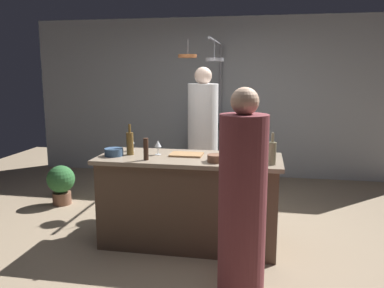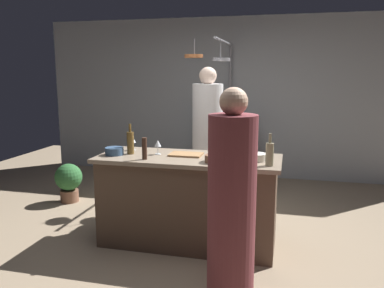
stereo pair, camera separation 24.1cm
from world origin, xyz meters
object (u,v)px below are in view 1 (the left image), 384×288
object	(u,v)px
wine_bottle_green	(228,145)
mixing_bowl_ceramic	(258,156)
mixing_bowl_wooden	(216,158)
pepper_mill	(146,149)
wine_bottle_white	(272,153)
mixing_bowl_blue	(114,152)
potted_plant	(61,182)
wine_glass_near_right_guest	(131,141)
cutting_board	(187,154)
wine_bottle_amber	(130,143)
stove_range	(218,153)
chef	(203,144)
bar_stool_right	(240,236)
wine_glass_near_left_guest	(158,144)
guest_right	(242,210)
wine_glass_by_chef	(243,145)

from	to	relation	value
wine_bottle_green	mixing_bowl_ceramic	xyz separation A→B (m)	(0.29, -0.03, -0.09)
mixing_bowl_ceramic	mixing_bowl_wooden	world-z (taller)	mixing_bowl_wooden
pepper_mill	wine_bottle_white	xyz separation A→B (m)	(1.17, 0.02, 0.00)
mixing_bowl_blue	potted_plant	bearing A→B (deg)	139.70
wine_glass_near_right_guest	mixing_bowl_wooden	bearing A→B (deg)	-21.08
cutting_board	wine_bottle_amber	distance (m)	0.58
cutting_board	mixing_bowl_ceramic	size ratio (longest dim) A/B	1.81
stove_range	mixing_bowl_ceramic	distance (m)	2.60
pepper_mill	chef	bearing A→B (deg)	75.56
bar_stool_right	stove_range	bearing A→B (deg)	100.04
chef	cutting_board	xyz separation A→B (m)	(-0.00, -1.04, 0.08)
pepper_mill	wine_glass_near_left_guest	bearing A→B (deg)	79.63
cutting_board	mixing_bowl_wooden	world-z (taller)	mixing_bowl_wooden
wine_bottle_green	chef	bearing A→B (deg)	110.81
mixing_bowl_blue	bar_stool_right	bearing A→B (deg)	-22.20
stove_range	potted_plant	world-z (taller)	stove_range
chef	pepper_mill	xyz separation A→B (m)	(-0.34, -1.32, 0.18)
guest_right	cutting_board	distance (m)	1.25
wine_bottle_green	mixing_bowl_wooden	xyz separation A→B (m)	(-0.09, -0.20, -0.09)
wine_bottle_white	mixing_bowl_ceramic	distance (m)	0.23
chef	stove_range	bearing A→B (deg)	88.53
chef	mixing_bowl_blue	distance (m)	1.39
bar_stool_right	guest_right	distance (m)	0.54
potted_plant	wine_glass_near_right_guest	distance (m)	1.58
mixing_bowl_ceramic	mixing_bowl_blue	world-z (taller)	mixing_bowl_blue
wine_bottle_white	wine_bottle_green	bearing A→B (deg)	152.98
wine_bottle_white	mixing_bowl_blue	size ratio (longest dim) A/B	1.57
wine_glass_near_left_guest	mixing_bowl_wooden	size ratio (longest dim) A/B	0.94
cutting_board	wine_glass_near_right_guest	size ratio (longest dim) A/B	2.19
wine_glass_near_right_guest	chef	bearing A→B (deg)	55.96
potted_plant	mixing_bowl_wooden	bearing A→B (deg)	-26.01
guest_right	chef	bearing A→B (deg)	106.17
pepper_mill	mixing_bowl_wooden	xyz separation A→B (m)	(0.66, 0.03, -0.07)
cutting_board	wine_bottle_green	xyz separation A→B (m)	(0.42, -0.04, 0.11)
potted_plant	wine_bottle_amber	distance (m)	1.71
bar_stool_right	pepper_mill	world-z (taller)	pepper_mill
wine_bottle_amber	mixing_bowl_ceramic	size ratio (longest dim) A/B	1.75
wine_glass_near_left_guest	potted_plant	bearing A→B (deg)	151.78
wine_glass_by_chef	wine_glass_near_left_guest	world-z (taller)	same
pepper_mill	wine_bottle_green	world-z (taller)	wine_bottle_green
stove_range	pepper_mill	size ratio (longest dim) A/B	4.24
mixing_bowl_ceramic	mixing_bowl_wooden	distance (m)	0.42
cutting_board	wine_glass_by_chef	xyz separation A→B (m)	(0.55, 0.11, 0.10)
wine_glass_by_chef	wine_bottle_green	bearing A→B (deg)	-132.62
wine_bottle_amber	potted_plant	bearing A→B (deg)	145.40
cutting_board	potted_plant	bearing A→B (deg)	156.20
potted_plant	wine_bottle_amber	bearing A→B (deg)	-34.60
stove_range	bar_stool_right	bearing A→B (deg)	-79.96
wine_bottle_white	mixing_bowl_blue	distance (m)	1.54
pepper_mill	wine_bottle_green	bearing A→B (deg)	17.39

